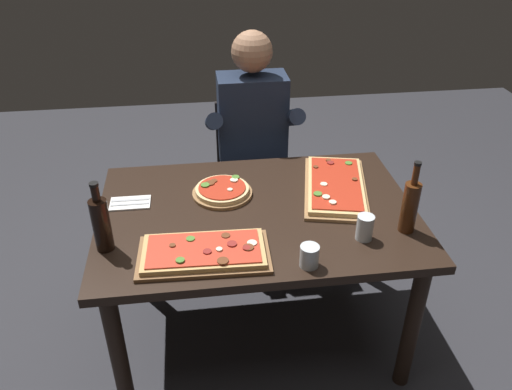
{
  "coord_description": "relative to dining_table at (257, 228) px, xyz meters",
  "views": [
    {
      "loc": [
        -0.25,
        -1.87,
        2.0
      ],
      "look_at": [
        0.0,
        0.05,
        0.79
      ],
      "focal_mm": 35.91,
      "sensor_mm": 36.0,
      "label": 1
    }
  ],
  "objects": [
    {
      "name": "wine_bottle_dark",
      "position": [
        -0.63,
        -0.19,
        0.22
      ],
      "size": [
        0.07,
        0.07,
        0.3
      ],
      "color": "black",
      "rests_on": "dining_table"
    },
    {
      "name": "napkin_cutlery_set",
      "position": [
        -0.56,
        0.13,
        0.1
      ],
      "size": [
        0.18,
        0.11,
        0.01
      ],
      "color": "white",
      "rests_on": "dining_table"
    },
    {
      "name": "oil_bottle_amber",
      "position": [
        0.6,
        -0.23,
        0.22
      ],
      "size": [
        0.07,
        0.07,
        0.32
      ],
      "color": "#47230F",
      "rests_on": "dining_table"
    },
    {
      "name": "tumbler_near_camera",
      "position": [
        0.14,
        -0.4,
        0.14
      ],
      "size": [
        0.07,
        0.07,
        0.09
      ],
      "color": "silver",
      "rests_on": "dining_table"
    },
    {
      "name": "ground_plane",
      "position": [
        0.0,
        0.0,
        -0.64
      ],
      "size": [
        6.4,
        6.4,
        0.0
      ],
      "primitive_type": "plane",
      "color": "#2D2D33"
    },
    {
      "name": "seated_diner",
      "position": [
        0.07,
        0.74,
        0.1
      ],
      "size": [
        0.53,
        0.41,
        1.33
      ],
      "color": "#23232D",
      "rests_on": "ground_plane"
    },
    {
      "name": "dining_table",
      "position": [
        0.0,
        0.0,
        0.0
      ],
      "size": [
        1.4,
        0.96,
        0.74
      ],
      "color": "black",
      "rests_on": "ground_plane"
    },
    {
      "name": "tumbler_far_side",
      "position": [
        0.4,
        -0.26,
        0.14
      ],
      "size": [
        0.07,
        0.07,
        0.11
      ],
      "color": "silver",
      "rests_on": "dining_table"
    },
    {
      "name": "pizza_rectangular_left",
      "position": [
        0.39,
        0.13,
        0.12
      ],
      "size": [
        0.4,
        0.61,
        0.05
      ],
      "color": "olive",
      "rests_on": "dining_table"
    },
    {
      "name": "pizza_round_far",
      "position": [
        -0.14,
        0.15,
        0.11
      ],
      "size": [
        0.28,
        0.28,
        0.05
      ],
      "color": "olive",
      "rests_on": "dining_table"
    },
    {
      "name": "pizza_rectangular_front",
      "position": [
        -0.25,
        -0.29,
        0.12
      ],
      "size": [
        0.52,
        0.29,
        0.05
      ],
      "color": "brown",
      "rests_on": "dining_table"
    },
    {
      "name": "diner_chair",
      "position": [
        0.07,
        0.86,
        -0.16
      ],
      "size": [
        0.44,
        0.44,
        0.87
      ],
      "color": "black",
      "rests_on": "ground_plane"
    }
  ]
}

